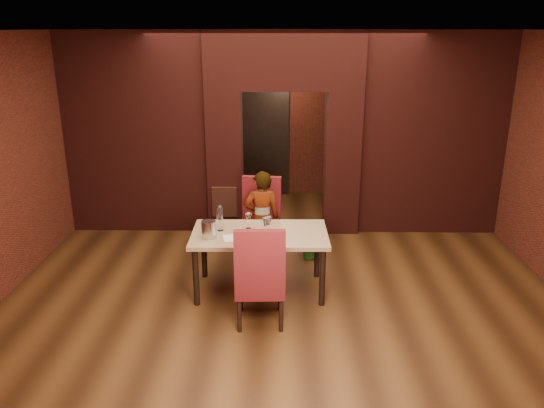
{
  "coord_description": "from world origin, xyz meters",
  "views": [
    {
      "loc": [
        -0.03,
        -6.41,
        3.23
      ],
      "look_at": [
        -0.15,
        0.0,
        1.09
      ],
      "focal_mm": 35.0,
      "sensor_mm": 36.0,
      "label": 1
    }
  ],
  "objects": [
    {
      "name": "wine_glass_b",
      "position": [
        -0.23,
        -0.25,
        0.89
      ],
      "size": [
        0.08,
        0.08,
        0.2
      ],
      "primitive_type": null,
      "color": "white",
      "rests_on": "dining_table"
    },
    {
      "name": "pillar_right",
      "position": [
        0.95,
        2.0,
        1.15
      ],
      "size": [
        0.55,
        0.55,
        2.3
      ],
      "primitive_type": "cube",
      "color": "maroon",
      "rests_on": "ground"
    },
    {
      "name": "chair_far",
      "position": [
        -0.33,
        0.61,
        0.61
      ],
      "size": [
        0.61,
        0.61,
        1.22
      ],
      "primitive_type": "cube",
      "rotation": [
        0.0,
        0.0,
        -0.1
      ],
      "color": "maroon",
      "rests_on": "ground"
    },
    {
      "name": "wall_left",
      "position": [
        -3.5,
        0.0,
        1.6
      ],
      "size": [
        0.04,
        8.0,
        3.2
      ],
      "primitive_type": "cube",
      "color": "maroon",
      "rests_on": "ground"
    },
    {
      "name": "pillar_left",
      "position": [
        -0.95,
        2.0,
        1.15
      ],
      "size": [
        0.55,
        0.55,
        2.3
      ],
      "primitive_type": "cube",
      "color": "maroon",
      "rests_on": "ground"
    },
    {
      "name": "vent_panel",
      "position": [
        -0.95,
        1.71,
        0.55
      ],
      "size": [
        0.4,
        0.03,
        0.5
      ],
      "primitive_type": "cube",
      "color": "#96432B",
      "rests_on": "ground"
    },
    {
      "name": "wall_front",
      "position": [
        0.0,
        -4.0,
        1.6
      ],
      "size": [
        7.0,
        0.04,
        3.2
      ],
      "primitive_type": "cube",
      "color": "maroon",
      "rests_on": "ground"
    },
    {
      "name": "wing_wall_left",
      "position": [
        -2.36,
        2.0,
        1.6
      ],
      "size": [
        2.28,
        0.35,
        3.2
      ],
      "primitive_type": "cube",
      "color": "maroon",
      "rests_on": "ground"
    },
    {
      "name": "wine_glass_a",
      "position": [
        -0.45,
        -0.12,
        0.9
      ],
      "size": [
        0.08,
        0.08,
        0.21
      ],
      "primitive_type": null,
      "color": "white",
      "rests_on": "dining_table"
    },
    {
      "name": "water_bottle",
      "position": [
        -0.8,
        -0.18,
        0.96
      ],
      "size": [
        0.08,
        0.08,
        0.34
      ],
      "primitive_type": "cylinder",
      "color": "silver",
      "rests_on": "dining_table"
    },
    {
      "name": "floor",
      "position": [
        0.0,
        0.0,
        0.0
      ],
      "size": [
        8.0,
        8.0,
        0.0
      ],
      "primitive_type": "plane",
      "color": "#4C2B13",
      "rests_on": "ground"
    },
    {
      "name": "potted_plant",
      "position": [
        0.4,
        0.75,
        0.19
      ],
      "size": [
        0.37,
        0.32,
        0.38
      ],
      "primitive_type": "imported",
      "rotation": [
        0.0,
        0.0,
        0.09
      ],
      "color": "#20681D",
      "rests_on": "ground"
    },
    {
      "name": "wing_wall_right",
      "position": [
        2.36,
        2.0,
        1.6
      ],
      "size": [
        2.28,
        0.35,
        3.2
      ],
      "primitive_type": "cube",
      "color": "maroon",
      "rests_on": "ground"
    },
    {
      "name": "tasting_sheet",
      "position": [
        -0.57,
        -0.42,
        0.8
      ],
      "size": [
        0.36,
        0.29,
        0.0
      ],
      "primitive_type": "cube",
      "rotation": [
        0.0,
        0.0,
        0.22
      ],
      "color": "white",
      "rests_on": "dining_table"
    },
    {
      "name": "ceiling",
      "position": [
        0.0,
        0.0,
        3.2
      ],
      "size": [
        7.0,
        8.0,
        0.04
      ],
      "primitive_type": "cube",
      "color": "silver",
      "rests_on": "ground"
    },
    {
      "name": "wine_bucket",
      "position": [
        -0.91,
        -0.43,
        0.9
      ],
      "size": [
        0.18,
        0.18,
        0.22
      ],
      "primitive_type": "cylinder",
      "color": "#B7B6BE",
      "rests_on": "dining_table"
    },
    {
      "name": "dining_table",
      "position": [
        -0.3,
        -0.25,
        0.4
      ],
      "size": [
        1.71,
        0.98,
        0.79
      ],
      "primitive_type": "cube",
      "rotation": [
        0.0,
        0.0,
        0.02
      ],
      "color": "tan",
      "rests_on": "ground"
    },
    {
      "name": "person_seated",
      "position": [
        -0.3,
        0.56,
        0.69
      ],
      "size": [
        0.54,
        0.39,
        1.38
      ],
      "primitive_type": "imported",
      "rotation": [
        0.0,
        0.0,
        3.28
      ],
      "color": "silver",
      "rests_on": "ground"
    },
    {
      "name": "rear_door_frame",
      "position": [
        -0.4,
        3.9,
        1.05
      ],
      "size": [
        1.02,
        0.04,
        2.22
      ],
      "primitive_type": "cube",
      "color": "black",
      "rests_on": "ground"
    },
    {
      "name": "rear_door",
      "position": [
        -0.4,
        3.94,
        1.05
      ],
      "size": [
        0.9,
        0.08,
        2.1
      ],
      "primitive_type": "cube",
      "color": "black",
      "rests_on": "ground"
    },
    {
      "name": "wall_back",
      "position": [
        0.0,
        4.0,
        1.6
      ],
      "size": [
        7.0,
        0.04,
        3.2
      ],
      "primitive_type": "cube",
      "color": "maroon",
      "rests_on": "ground"
    },
    {
      "name": "lintel",
      "position": [
        0.0,
        2.0,
        2.75
      ],
      "size": [
        2.45,
        0.55,
        0.9
      ],
      "primitive_type": "cube",
      "color": "maroon",
      "rests_on": "ground"
    },
    {
      "name": "wine_glass_c",
      "position": [
        -0.19,
        -0.21,
        0.89
      ],
      "size": [
        0.08,
        0.08,
        0.2
      ],
      "primitive_type": null,
      "color": "silver",
      "rests_on": "dining_table"
    },
    {
      "name": "chair_near",
      "position": [
        -0.27,
        -1.01,
        0.61
      ],
      "size": [
        0.57,
        0.57,
        1.21
      ],
      "primitive_type": "cube",
      "rotation": [
        0.0,
        0.0,
        3.18
      ],
      "color": "maroon",
      "rests_on": "ground"
    }
  ]
}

